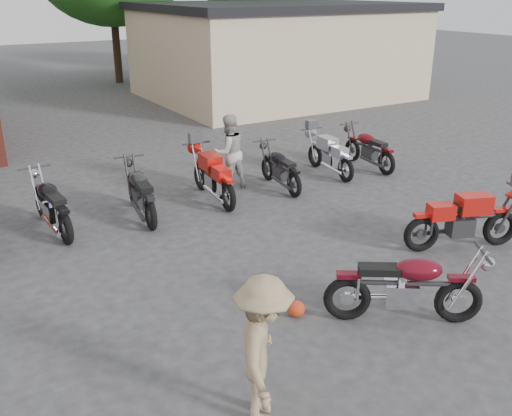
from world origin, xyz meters
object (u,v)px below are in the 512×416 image
vintage_motorcycle (408,282)px  row_bike_4 (213,174)px  sportbike (465,217)px  row_bike_2 (51,202)px  person_light (229,152)px  helmet (296,309)px  person_tan (263,350)px  row_bike_6 (330,153)px  row_bike_5 (280,166)px  row_bike_3 (140,189)px  row_bike_7 (369,147)px

vintage_motorcycle → row_bike_4: size_ratio=1.02×
sportbike → row_bike_2: (-6.07, 4.58, -0.02)m
person_light → row_bike_2: size_ratio=0.86×
helmet → row_bike_2: row_bike_2 is taller
person_tan → row_bike_4: bearing=10.6°
row_bike_6 → person_light: bearing=87.7°
sportbike → person_tan: 5.61m
vintage_motorcycle → helmet: size_ratio=8.28×
vintage_motorcycle → row_bike_2: 6.75m
helmet → row_bike_5: bearing=59.2°
row_bike_4 → row_bike_6: size_ratio=1.09×
person_light → row_bike_4: 0.85m
row_bike_3 → row_bike_5: size_ratio=1.10×
person_tan → row_bike_2: bearing=40.0°
person_light → row_bike_3: 2.44m
vintage_motorcycle → row_bike_3: (-1.75, 5.61, -0.03)m
helmet → row_bike_4: (1.16, 4.85, 0.48)m
person_light → row_bike_2: bearing=3.1°
vintage_motorcycle → person_tan: person_tan is taller
row_bike_5 → row_bike_7: size_ratio=0.95×
helmet → row_bike_4: size_ratio=0.12×
row_bike_6 → row_bike_7: bearing=-89.5°
row_bike_2 → row_bike_5: (5.07, -0.16, -0.06)m
row_bike_2 → row_bike_5: bearing=-95.8°
vintage_motorcycle → row_bike_2: (-3.46, 5.79, -0.03)m
row_bike_7 → row_bike_3: bearing=95.1°
row_bike_7 → row_bike_4: bearing=94.2°
helmet → row_bike_4: bearing=76.6°
row_bike_6 → vintage_motorcycle: bearing=155.6°
helmet → row_bike_3: size_ratio=0.13×
sportbike → row_bike_3: 6.19m
row_bike_6 → row_bike_7: row_bike_7 is taller
row_bike_7 → vintage_motorcycle: bearing=145.8°
vintage_motorcycle → row_bike_5: (1.61, 5.63, -0.08)m
person_light → row_bike_4: bearing=33.3°
helmet → person_tan: 2.21m
row_bike_6 → row_bike_7: size_ratio=0.99×
person_light → row_bike_3: bearing=11.7°
person_light → row_bike_4: person_light is taller
helmet → person_light: bearing=71.2°
person_light → person_tan: (-3.28, -6.80, -0.02)m
vintage_motorcycle → row_bike_5: size_ratio=1.16×
person_tan → row_bike_2: size_ratio=0.84×
person_light → row_bike_6: (2.66, -0.32, -0.32)m
vintage_motorcycle → person_tan: 2.76m
person_light → row_bike_2: person_light is taller
row_bike_6 → row_bike_7: (1.19, -0.08, 0.01)m
row_bike_2 → row_bike_3: (1.70, -0.19, -0.00)m
row_bike_3 → row_bike_7: bearing=-81.1°
person_light → row_bike_7: (3.85, -0.40, -0.31)m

